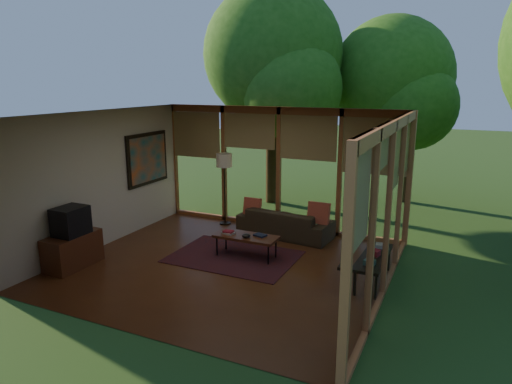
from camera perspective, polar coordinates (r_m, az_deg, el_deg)
The scene contains 25 objects.
floor at distance 8.32m, azimuth -3.82°, elevation -9.21°, with size 5.50×5.50×0.00m, color brown.
ceiling at distance 7.68m, azimuth -4.14°, elevation 9.68°, with size 5.50×5.50×0.00m, color white.
wall_left at distance 9.50m, azimuth -18.69°, elevation 1.52°, with size 0.04×5.00×2.70m, color beige.
wall_front at distance 5.91m, azimuth -15.72°, elevation -5.40°, with size 5.50×0.04×2.70m, color beige.
window_wall_back at distance 10.10m, azimuth 2.85°, elevation 2.93°, with size 5.50×0.12×2.70m, color #A35E32.
window_wall_right at distance 7.03m, azimuth 16.11°, elevation -2.38°, with size 0.12×5.00×2.70m, color #A35E32.
tree_nw at distance 12.25m, azimuth 2.11°, elevation 16.75°, with size 3.57×3.57×5.68m.
tree_ne at distance 13.05m, azimuth 16.58°, elevation 13.52°, with size 3.21×3.21×4.94m.
rug at distance 8.71m, azimuth -2.78°, elevation -8.06°, with size 2.31×1.64×0.01m, color maroon.
sofa at distance 9.78m, azimuth 3.66°, elevation -3.83°, with size 2.01×0.78×0.59m, color #362B1B.
pillow_left at distance 9.94m, azimuth -0.45°, elevation -1.86°, with size 0.38×0.13×0.38m, color maroon.
pillow_right at distance 9.41m, azimuth 7.84°, elevation -2.68°, with size 0.44×0.15×0.44m, color maroon.
ct_book_lower at distance 8.67m, azimuth -3.48°, elevation -5.13°, with size 0.22×0.17×0.03m, color #A9A199.
ct_book_upper at distance 8.66m, azimuth -3.48°, elevation -4.95°, with size 0.18×0.14×0.03m, color maroon.
ct_book_side at distance 8.52m, azimuth 0.51°, elevation -5.43°, with size 0.22×0.16×0.03m, color black.
ct_bowl at distance 8.44m, azimuth -1.24°, elevation -5.48°, with size 0.16×0.16×0.07m, color black.
media_cabinet at distance 8.81m, azimuth -21.93°, elevation -6.78°, with size 0.50×1.00×0.60m, color #572B17.
television at distance 8.63m, azimuth -22.16°, elevation -3.38°, with size 0.45×0.55×0.50m, color black.
console_book_a at distance 7.39m, azimuth 13.01°, elevation -8.40°, with size 0.23×0.16×0.08m, color #31564A.
console_book_b at distance 7.80m, azimuth 13.71°, elevation -7.21°, with size 0.20×0.15×0.09m, color maroon.
console_book_c at distance 8.18m, azimuth 14.26°, elevation -6.37°, with size 0.23×0.17×0.06m, color #A9A199.
floor_lamp at distance 10.33m, azimuth -3.99°, elevation 3.47°, with size 0.36×0.36×1.65m.
coffee_table at distance 8.57m, azimuth -1.24°, elevation -5.67°, with size 1.20×0.50×0.43m.
side_console at distance 7.79m, azimuth 13.60°, elevation -7.96°, with size 0.60×1.40×0.46m.
wall_painting at distance 10.48m, azimuth -13.40°, elevation 4.07°, with size 0.06×1.35×1.15m.
Camera 1 is at (3.70, -6.71, 3.23)m, focal length 32.00 mm.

